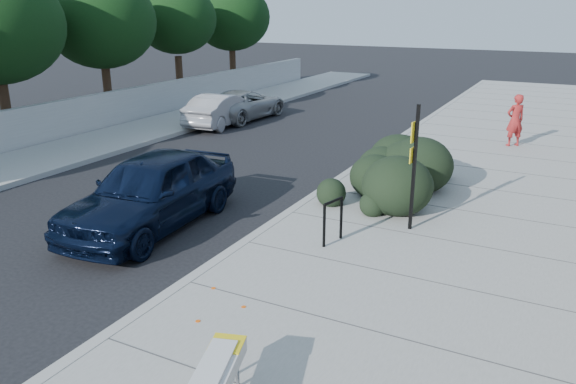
# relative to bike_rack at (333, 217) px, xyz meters

# --- Properties ---
(ground) EXTENTS (120.00, 120.00, 0.00)m
(ground) POSITION_rel_bike_rack_xyz_m (-1.64, -0.80, -0.71)
(ground) COLOR black
(ground) RESTS_ON ground
(sidewalk_near) EXTENTS (11.20, 50.00, 0.15)m
(sidewalk_near) POSITION_rel_bike_rack_xyz_m (3.96, 4.20, -0.64)
(sidewalk_near) COLOR gray
(sidewalk_near) RESTS_ON ground
(sidewalk_far) EXTENTS (3.00, 50.00, 0.15)m
(sidewalk_far) POSITION_rel_bike_rack_xyz_m (-11.14, 4.20, -0.64)
(sidewalk_far) COLOR gray
(sidewalk_far) RESTS_ON ground
(curb_near) EXTENTS (0.22, 50.00, 0.17)m
(curb_near) POSITION_rel_bike_rack_xyz_m (-1.64, 4.20, -0.63)
(curb_near) COLOR #9E9E99
(curb_near) RESTS_ON ground
(curb_far) EXTENTS (0.22, 50.00, 0.17)m
(curb_far) POSITION_rel_bike_rack_xyz_m (-9.64, 4.20, -0.63)
(curb_far) COLOR #9E9E99
(curb_far) RESTS_ON ground
(far_wall) EXTENTS (0.30, 40.00, 1.50)m
(far_wall) POSITION_rel_bike_rack_xyz_m (-12.84, 4.20, 0.04)
(far_wall) COLOR #9E9E99
(far_wall) RESTS_ON ground
(tree_far_d) EXTENTS (4.60, 4.60, 6.16)m
(tree_far_d) POSITION_rel_bike_rack_xyz_m (-14.14, 8.20, 3.48)
(tree_far_d) COLOR #332114
(tree_far_d) RESTS_ON ground
(tree_far_e) EXTENTS (4.00, 4.00, 5.90)m
(tree_far_e) POSITION_rel_bike_rack_xyz_m (-14.14, 13.20, 3.47)
(tree_far_e) COLOR #332114
(tree_far_e) RESTS_ON ground
(tree_far_f) EXTENTS (4.40, 4.40, 6.07)m
(tree_far_f) POSITION_rel_bike_rack_xyz_m (-14.14, 18.20, 3.48)
(tree_far_f) COLOR #332114
(tree_far_f) RESTS_ON ground
(bike_rack) EXTENTS (0.20, 0.63, 0.93)m
(bike_rack) POSITION_rel_bike_rack_xyz_m (0.00, 0.00, 0.00)
(bike_rack) COLOR black
(bike_rack) RESTS_ON sidewalk_near
(sign_post) EXTENTS (0.12, 0.32, 2.75)m
(sign_post) POSITION_rel_bike_rack_xyz_m (1.20, 1.48, 0.99)
(sign_post) COLOR black
(sign_post) RESTS_ON sidewalk_near
(hedge) EXTENTS (2.34, 4.29, 1.56)m
(hedge) POSITION_rel_bike_rack_xyz_m (-0.02, 3.92, 0.22)
(hedge) COLOR black
(hedge) RESTS_ON sidewalk_near
(sedan_navy) EXTENTS (2.36, 5.13, 1.70)m
(sedan_navy) POSITION_rel_bike_rack_xyz_m (-4.14, -0.71, 0.14)
(sedan_navy) COLOR black
(sedan_navy) RESTS_ON ground
(wagon_silver) EXTENTS (1.72, 4.20, 1.36)m
(wagon_silver) POSITION_rel_bike_rack_xyz_m (-9.14, 9.55, -0.03)
(wagon_silver) COLOR #9F9EA3
(wagon_silver) RESTS_ON ground
(suv_silver) EXTENTS (2.35, 4.74, 1.29)m
(suv_silver) POSITION_rel_bike_rack_xyz_m (-9.14, 11.26, -0.07)
(suv_silver) COLOR #929597
(suv_silver) RESTS_ON ground
(pedestrian) EXTENTS (0.78, 0.75, 1.80)m
(pedestrian) POSITION_rel_bike_rack_xyz_m (2.25, 10.71, 0.34)
(pedestrian) COLOR maroon
(pedestrian) RESTS_ON sidewalk_near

